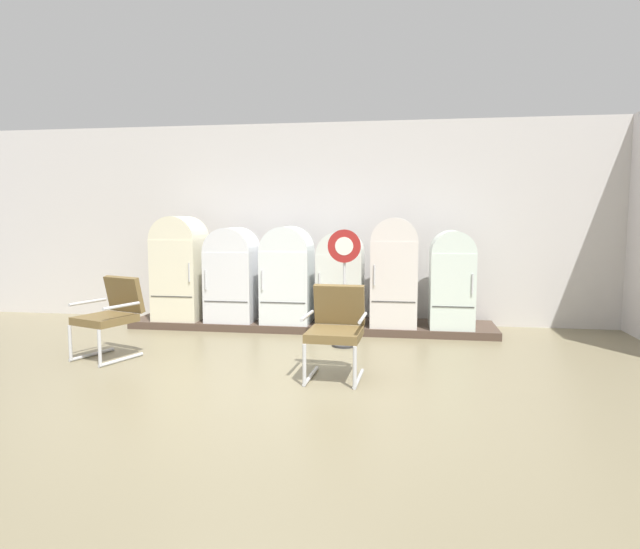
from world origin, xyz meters
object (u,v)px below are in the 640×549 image
object	(u,v)px
refrigerator_4	(394,269)
refrigerator_5	(452,276)
refrigerator_0	(180,265)
armchair_right	(336,326)
refrigerator_3	(341,275)
refrigerator_1	(233,272)
armchair_left	(111,312)
refrigerator_2	(287,272)
sign_stand	(344,291)

from	to	relation	value
refrigerator_4	refrigerator_5	distance (m)	0.82
refrigerator_0	refrigerator_5	size ratio (longest dim) A/B	1.15
armchair_right	refrigerator_3	bearing A→B (deg)	95.45
refrigerator_1	armchair_left	bearing A→B (deg)	-114.57
refrigerator_3	armchair_left	world-z (taller)	refrigerator_3
refrigerator_1	armchair_right	size ratio (longest dim) A/B	1.47
refrigerator_1	armchair_left	distance (m)	2.16
refrigerator_0	armchair_left	size ratio (longest dim) A/B	1.64
refrigerator_2	armchair_left	world-z (taller)	refrigerator_2
sign_stand	refrigerator_5	bearing A→B (deg)	33.94
refrigerator_0	armchair_left	xyz separation A→B (m)	(-0.05, -1.95, -0.40)
refrigerator_4	refrigerator_5	size ratio (longest dim) A/B	1.13
refrigerator_3	refrigerator_4	bearing A→B (deg)	-3.73
refrigerator_1	refrigerator_4	xyz separation A→B (m)	(2.43, -0.05, 0.09)
refrigerator_3	refrigerator_4	distance (m)	0.79
refrigerator_2	sign_stand	xyz separation A→B (m)	(0.96, -0.95, -0.14)
refrigerator_3	refrigerator_1	bearing A→B (deg)	-179.99
refrigerator_2	refrigerator_0	bearing A→B (deg)	179.12
refrigerator_1	sign_stand	bearing A→B (deg)	-28.15
refrigerator_0	refrigerator_3	distance (m)	2.49
refrigerator_0	refrigerator_3	size ratio (longest dim) A/B	1.16
armchair_left	sign_stand	world-z (taller)	sign_stand
refrigerator_1	armchair_right	distance (m)	3.01
refrigerator_2	armchair_right	world-z (taller)	refrigerator_2
refrigerator_2	sign_stand	world-z (taller)	refrigerator_2
refrigerator_1	sign_stand	size ratio (longest dim) A/B	0.93
refrigerator_5	armchair_right	distance (m)	2.72
refrigerator_2	refrigerator_1	bearing A→B (deg)	178.86
refrigerator_4	sign_stand	distance (m)	1.13
refrigerator_4	sign_stand	xyz separation A→B (m)	(-0.62, -0.92, -0.22)
refrigerator_0	refrigerator_1	bearing A→B (deg)	-0.61
refrigerator_2	armchair_left	bearing A→B (deg)	-132.13
refrigerator_2	refrigerator_3	xyz separation A→B (m)	(0.80, 0.02, -0.03)
refrigerator_3	armchair_right	size ratio (longest dim) A/B	1.41
armchair_left	refrigerator_3	bearing A→B (deg)	37.38
armchair_left	sign_stand	distance (m)	2.87
refrigerator_3	refrigerator_0	bearing A→B (deg)	179.80
refrigerator_1	refrigerator_3	xyz separation A→B (m)	(1.65, 0.00, -0.02)
refrigerator_3	refrigerator_4	world-z (taller)	refrigerator_4
refrigerator_2	refrigerator_5	distance (m)	2.39
refrigerator_0	refrigerator_3	world-z (taller)	refrigerator_0
refrigerator_2	armchair_left	xyz separation A→B (m)	(-1.74, -1.92, -0.31)
refrigerator_0	refrigerator_4	xyz separation A→B (m)	(3.27, -0.06, -0.01)
refrigerator_2	refrigerator_5	world-z (taller)	refrigerator_2
armchair_right	refrigerator_2	bearing A→B (deg)	113.82
refrigerator_2	refrigerator_3	distance (m)	0.80
refrigerator_0	refrigerator_2	world-z (taller)	refrigerator_0
refrigerator_1	refrigerator_3	world-z (taller)	refrigerator_1
refrigerator_3	sign_stand	size ratio (longest dim) A/B	0.89
refrigerator_0	refrigerator_5	world-z (taller)	refrigerator_0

